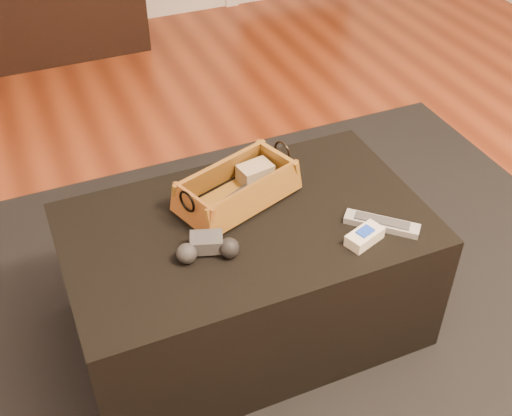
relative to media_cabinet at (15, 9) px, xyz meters
name	(u,v)px	position (x,y,z in m)	size (l,w,h in m)	color
floor	(299,383)	(0.44, -2.51, -0.26)	(5.00, 5.50, 0.01)	brown
baseboard	(96,16)	(0.44, 0.22, -0.19)	(5.00, 0.04, 0.12)	white
media_cabinet	(15,9)	(0.00, 0.00, 0.00)	(1.29, 0.45, 0.51)	black
area_rug	(254,336)	(0.38, -2.31, -0.25)	(2.60, 2.00, 0.01)	black
ottoman	(247,277)	(0.38, -2.26, -0.03)	(1.00, 0.60, 0.42)	black
tv_remote	(236,200)	(0.38, -2.18, 0.20)	(0.18, 0.04, 0.02)	black
cloth_bundle	(255,173)	(0.47, -2.11, 0.22)	(0.10, 0.07, 0.05)	tan
wicker_basket	(237,189)	(0.40, -2.16, 0.22)	(0.39, 0.29, 0.12)	#9F6E23
game_controller	(207,247)	(0.24, -2.34, 0.20)	(0.17, 0.11, 0.05)	#363639
silver_remote	(382,223)	(0.71, -2.42, 0.19)	(0.18, 0.17, 0.02)	#A9ACB1
cream_gadget	(365,237)	(0.64, -2.45, 0.20)	(0.12, 0.08, 0.04)	silver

